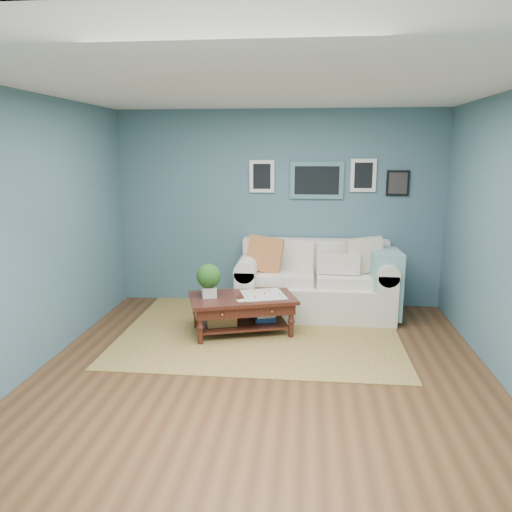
# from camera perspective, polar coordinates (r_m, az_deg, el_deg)

# --- Properties ---
(room_shell) EXTENTS (5.00, 5.02, 2.70)m
(room_shell) POSITION_cam_1_polar(r_m,az_deg,el_deg) (4.56, 0.96, 2.00)
(room_shell) COLOR brown
(room_shell) RESTS_ON ground
(area_rug) EXTENTS (3.27, 2.61, 0.01)m
(area_rug) POSITION_cam_1_polar(r_m,az_deg,el_deg) (6.12, 0.55, -8.51)
(area_rug) COLOR brown
(area_rug) RESTS_ON ground
(loveseat) EXTENTS (2.08, 0.95, 1.07)m
(loveseat) POSITION_cam_1_polar(r_m,az_deg,el_deg) (6.68, 7.52, -2.99)
(loveseat) COLOR white
(loveseat) RESTS_ON ground
(coffee_table) EXTENTS (1.38, 1.04, 0.85)m
(coffee_table) POSITION_cam_1_polar(r_m,az_deg,el_deg) (5.95, -2.21, -5.35)
(coffee_table) COLOR #340C0C
(coffee_table) RESTS_ON ground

